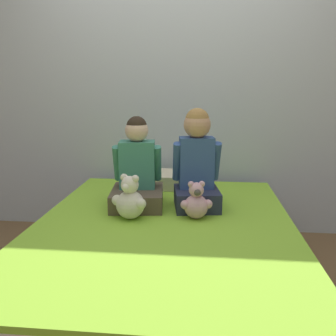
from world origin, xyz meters
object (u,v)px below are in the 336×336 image
Objects in this scene: teddy_bear_held_by_left_child at (130,200)px; child_on_right at (197,164)px; bed at (164,260)px; pillow_at_headboard at (175,180)px; child_on_left at (137,172)px; teddy_bear_held_by_right_child at (196,203)px.

child_on_right is at bearing 52.81° from teddy_bear_held_by_left_child.
child_on_right reaches higher than bed.
child_on_left is at bearing -114.37° from pillow_at_headboard.
child_on_left is at bearing 123.91° from bed.
bed is at bearing 4.72° from teddy_bear_held_by_left_child.
child_on_left is 2.56× the size of teddy_bear_held_by_right_child.
teddy_bear_held_by_right_child is (0.19, 0.10, 0.34)m from bed.
teddy_bear_held_by_left_child is 0.57× the size of pillow_at_headboard.
child_on_left reaches higher than teddy_bear_held_by_right_child.
teddy_bear_held_by_left_child reaches higher than teddy_bear_held_by_right_child.
child_on_left is 0.55m from pillow_at_headboard.
bed is at bearing -162.88° from teddy_bear_held_by_right_child.
child_on_right is 1.34× the size of pillow_at_headboard.
child_on_right is at bearing -69.29° from pillow_at_headboard.
teddy_bear_held_by_left_child is at bearing -154.54° from child_on_right.
pillow_at_headboard is at bearing 59.64° from child_on_left.
teddy_bear_held_by_left_child reaches higher than bed.
child_on_left is at bearing 109.75° from teddy_bear_held_by_left_child.
child_on_left is (-0.22, 0.32, 0.47)m from bed.
teddy_bear_held_by_right_child is at bearing -75.11° from pillow_at_headboard.
child_on_left reaches higher than pillow_at_headboard.
child_on_right is at bearing 60.25° from bed.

